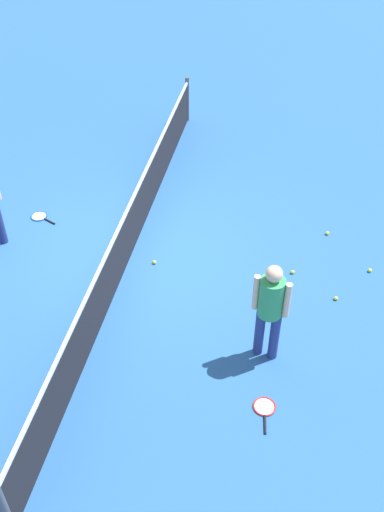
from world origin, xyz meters
The scene contains 10 objects.
ground_plane centered at (0.00, 0.00, 0.00)m, with size 40.00×40.00×0.00m, color #265693.
court_net centered at (0.00, 0.00, 0.50)m, with size 10.09×0.09×1.07m.
player_near_side centered at (-1.86, -2.53, 1.01)m, with size 0.39×0.53×1.70m.
tennis_racket_near_player centered at (-2.82, -2.63, 0.01)m, with size 0.60×0.35×0.03m.
tennis_racket_far_player centered at (0.66, 1.98, 0.01)m, with size 0.42×0.60×0.03m.
tennis_ball_near_player centered at (-0.52, -3.55, 0.03)m, with size 0.07×0.07×0.07m, color #C6E033.
tennis_ball_by_net centered at (0.27, -4.11, 0.03)m, with size 0.07×0.07×0.07m, color #C6E033.
tennis_ball_midcourt centered at (-0.02, -2.82, 0.03)m, with size 0.07×0.07×0.07m, color #C6E033.
tennis_ball_stray_left centered at (-0.22, -0.47, 0.03)m, with size 0.07×0.07×0.07m, color #C6E033.
tennis_ball_stray_right centered at (1.16, -3.38, 0.03)m, with size 0.07×0.07×0.07m, color #C6E033.
Camera 1 is at (-7.62, -2.56, 6.73)m, focal length 41.48 mm.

